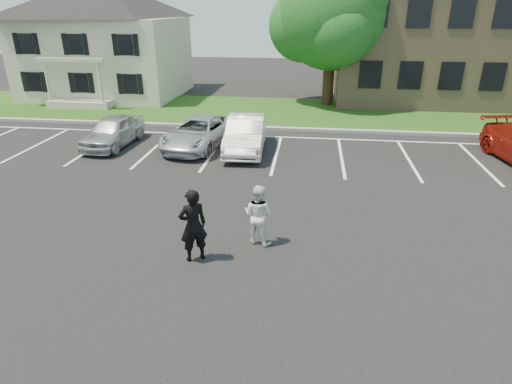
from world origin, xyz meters
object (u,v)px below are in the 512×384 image
Objects in this scene: man_white_shirt at (258,215)px; car_silver_minivan at (199,132)px; car_white_sedan at (246,134)px; office_building at (508,35)px; tree at (334,17)px; man_black_suit at (193,226)px; house at (105,39)px; car_silver_west at (113,131)px.

man_white_shirt is 9.06m from car_silver_minivan.
car_white_sedan is at bearing 2.50° from car_silver_minivan.
tree is (-11.50, -3.43, 1.19)m from office_building.
man_black_suit is 0.40× the size of car_silver_minivan.
car_white_sedan is at bearing -111.03° from tree.
house is 23.83m from man_black_suit.
man_white_shirt is (-2.37, -18.14, -4.51)m from tree.
car_silver_west reaches higher than car_silver_minivan.
man_white_shirt reaches higher than car_silver_minivan.
office_building is 4.63× the size of car_silver_minivan.
man_white_shirt is at bearing -122.75° from office_building.
office_building is 4.89× the size of car_white_sedan.
car_white_sedan is (2.20, -0.28, 0.08)m from car_silver_minivan.
man_black_suit is 9.58m from car_silver_minivan.
car_silver_west is at bearing -64.91° from house.
house reaches higher than man_black_suit.
car_white_sedan is (-0.04, 9.03, -0.21)m from man_black_suit.
car_silver_minivan is at bearing 169.44° from car_white_sedan.
man_black_suit is at bearing -51.98° from car_silver_west.
car_white_sedan is at bearing -121.62° from man_black_suit.
man_black_suit is 0.48× the size of car_silver_west.
house is 15.02m from car_silver_minivan.
man_black_suit reaches higher than car_white_sedan.
tree is 2.18× the size of car_silver_west.
car_silver_minivan is at bearing -108.35° from man_black_suit.
car_silver_west is (-21.55, -13.66, -3.47)m from office_building.
car_silver_minivan is (-3.74, 8.25, -0.17)m from man_white_shirt.
house is at bearing 139.58° from car_silver_minivan.
car_silver_west is 6.14m from car_white_sedan.
house is 13.23m from car_silver_west.
man_white_shirt reaches higher than car_white_sedan.
man_white_shirt is 0.37× the size of car_white_sedan.
house is 1.17× the size of tree.
office_building reaches higher than man_white_shirt.
office_building is at bearing 4.28° from house.
car_white_sedan is at bearing 4.00° from car_silver_west.
car_silver_minivan is (9.39, -11.29, -3.16)m from house.
house is 23.73m from man_white_shirt.
office_building is 25.75m from car_silver_west.
car_white_sedan is (11.59, -11.57, -3.07)m from house.
car_silver_west is at bearing -134.49° from tree.
man_white_shirt is 0.35× the size of car_silver_minivan.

